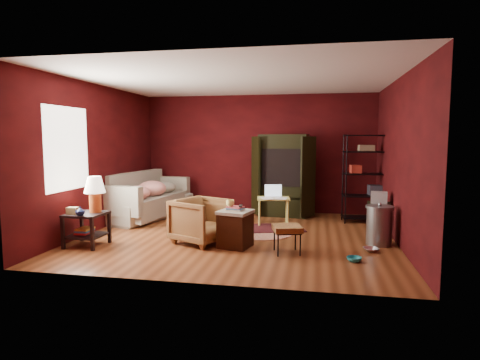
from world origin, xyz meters
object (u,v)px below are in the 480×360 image
Objects in this scene: sofa at (149,199)px; armchair at (201,219)px; side_table at (91,204)px; wire_shelving at (366,175)px; laptop_desk at (273,200)px; tv_armoire at (283,174)px; hamper at (235,228)px.

sofa reaches higher than armchair.
wire_shelving is (4.68, 2.76, 0.33)m from side_table.
laptop_desk is 1.10m from tv_armoire.
sofa is 4.72m from wire_shelving.
tv_armoire reaches higher than wire_shelving.
armchair is at bearing -130.16° from laptop_desk.
laptop_desk is 0.44× the size of wire_shelving.
side_table is at bearing 130.37° from armchair.
laptop_desk is at bearing -169.08° from wire_shelving.
tv_armoire is (2.92, 3.15, 0.28)m from side_table.
laptop_desk reaches higher than hamper.
tv_armoire is at bearing -58.08° from sofa.
wire_shelving is at bearing -27.43° from armchair.
sofa is 2.66× the size of armchair.
laptop_desk is (2.78, -0.16, 0.07)m from sofa.
side_table is at bearing -150.40° from laptop_desk.
hamper is (2.36, -1.99, -0.12)m from sofa.
wire_shelving is at bearing -68.65° from sofa.
side_table reaches higher than sofa.
wire_shelving is at bearing 46.51° from hamper.
tv_armoire is at bearing 160.64° from wire_shelving.
wire_shelving reaches higher than sofa.
armchair is at bearing 15.60° from side_table.
tv_armoire reaches higher than laptop_desk.
wire_shelving is (2.93, 2.27, 0.60)m from armchair.
wire_shelving reaches higher than laptop_desk.
hamper is 1.89m from laptop_desk.
side_table is (-1.75, -0.49, 0.27)m from armchair.
armchair is at bearing -149.07° from wire_shelving.
laptop_desk is at bearing 37.64° from side_table.
side_table reaches higher than hamper.
side_table is 3.54m from laptop_desk.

